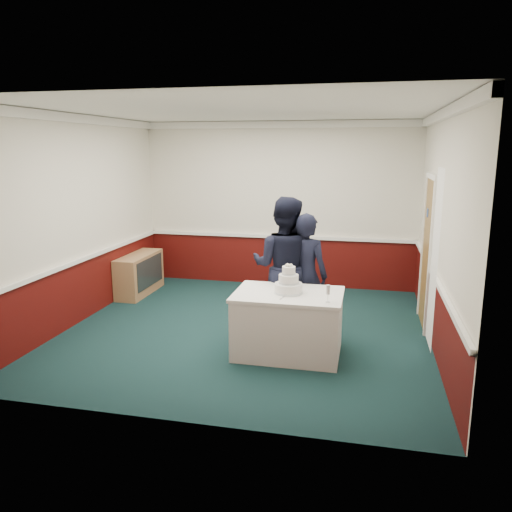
% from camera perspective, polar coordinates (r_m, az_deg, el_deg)
% --- Properties ---
extents(ground, '(5.00, 5.00, 0.00)m').
position_cam_1_polar(ground, '(7.15, -1.07, -8.42)').
color(ground, '#12272C').
rests_on(ground, ground).
extents(room_shell, '(5.00, 5.00, 3.00)m').
position_cam_1_polar(room_shell, '(7.29, 0.62, 7.86)').
color(room_shell, silver).
rests_on(room_shell, ground).
extents(sideboard, '(0.41, 1.20, 0.70)m').
position_cam_1_polar(sideboard, '(9.03, -13.17, -2.02)').
color(sideboard, '#AC8253').
rests_on(sideboard, ground).
extents(cake_table, '(1.32, 0.92, 0.79)m').
position_cam_1_polar(cake_table, '(6.24, 3.67, -7.65)').
color(cake_table, white).
rests_on(cake_table, ground).
extents(wedding_cake, '(0.35, 0.35, 0.36)m').
position_cam_1_polar(wedding_cake, '(6.09, 3.74, -3.22)').
color(wedding_cake, white).
rests_on(wedding_cake, cake_table).
extents(cake_knife, '(0.06, 0.22, 0.00)m').
position_cam_1_polar(cake_knife, '(5.94, 3.13, -4.71)').
color(cake_knife, silver).
rests_on(cake_knife, cake_table).
extents(champagne_flute, '(0.05, 0.05, 0.21)m').
position_cam_1_polar(champagne_flute, '(5.76, 8.23, -3.94)').
color(champagne_flute, silver).
rests_on(champagne_flute, cake_table).
extents(person_man, '(1.00, 0.82, 1.90)m').
position_cam_1_polar(person_man, '(6.79, 3.24, -1.18)').
color(person_man, black).
rests_on(person_man, ground).
extents(person_woman, '(0.69, 0.52, 1.69)m').
position_cam_1_polar(person_woman, '(6.75, 5.63, -2.21)').
color(person_woman, black).
rests_on(person_woman, ground).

